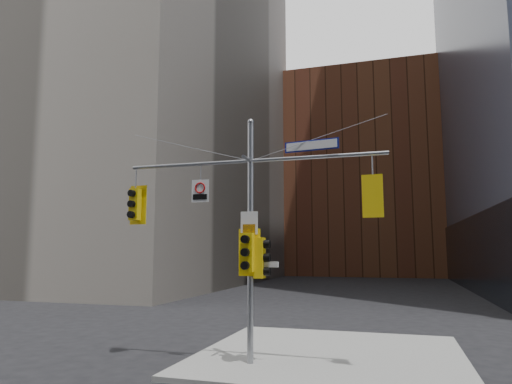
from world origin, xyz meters
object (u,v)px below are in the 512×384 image
Objects in this scene: traffic_light_west_arm at (135,204)px; traffic_light_pole_front at (248,252)px; traffic_light_east_arm at (373,196)px; regulatory_sign_arm at (200,190)px; street_sign_blade at (311,145)px; traffic_light_pole_side at (261,258)px; signal_assembly at (250,213)px.

traffic_light_west_arm reaches higher than traffic_light_pole_front.
regulatory_sign_arm is (-5.16, -0.02, 0.37)m from traffic_light_east_arm.
traffic_light_west_arm is 0.79× the size of street_sign_blade.
traffic_light_pole_side is 0.46m from traffic_light_pole_front.
regulatory_sign_arm is (-3.47, -0.02, -1.18)m from street_sign_blade.
traffic_light_pole_front is 3.59m from street_sign_blade.
signal_assembly is 1.79m from regulatory_sign_arm.
signal_assembly is 2.68m from street_sign_blade.
regulatory_sign_arm is (-1.62, -0.02, 0.75)m from signal_assembly.
regulatory_sign_arm is (2.28, -0.03, 0.37)m from traffic_light_west_arm.
signal_assembly is 1.34m from traffic_light_pole_side.
street_sign_blade is at bearing 4.62° from traffic_light_east_arm.
traffic_light_pole_side is at bearing 0.23° from regulatory_sign_arm.
signal_assembly is at bearing 90.52° from traffic_light_pole_front.
traffic_light_east_arm is 1.69× the size of regulatory_sign_arm.
traffic_light_west_arm is 4.20m from traffic_light_pole_front.
traffic_light_west_arm is at bearing 88.92° from traffic_light_pole_side.
regulatory_sign_arm is at bearing 89.82° from traffic_light_pole_side.
traffic_light_pole_side is (-3.21, 0.01, -1.68)m from traffic_light_east_arm.
signal_assembly is 5.85× the size of traffic_light_pole_front.
traffic_light_west_arm is at bearing 179.81° from signal_assembly.
regulatory_sign_arm reaches higher than traffic_light_pole_side.
traffic_light_pole_front is 0.85× the size of street_sign_blade.
traffic_light_west_arm reaches higher than traffic_light_pole_side.
street_sign_blade is (1.52, -0.01, 3.23)m from traffic_light_pole_side.
traffic_light_east_arm is 5.18m from regulatory_sign_arm.
signal_assembly is 6.31× the size of traffic_light_west_arm.
signal_assembly is 1.17m from traffic_light_pole_front.
signal_assembly is 6.81× the size of traffic_light_east_arm.
street_sign_blade is at bearing 4.31° from traffic_light_west_arm.
traffic_light_pole_side is at bearing 4.34° from traffic_light_west_arm.
signal_assembly reaches higher than traffic_light_pole_front.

